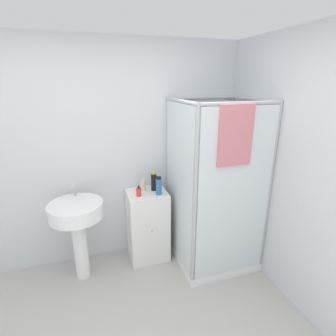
{
  "coord_description": "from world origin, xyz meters",
  "views": [
    {
      "loc": [
        -0.1,
        -1.22,
        2.06
      ],
      "look_at": [
        0.66,
        1.14,
        1.23
      ],
      "focal_mm": 28.0,
      "sensor_mm": 36.0,
      "label": 1
    }
  ],
  "objects_px": {
    "soap_dispenser": "(139,192)",
    "lotion_bottle_white": "(143,185)",
    "shampoo_bottle_blue": "(159,186)",
    "sink": "(77,221)",
    "shampoo_bottle_tall_black": "(154,181)"
  },
  "relations": [
    {
      "from": "soap_dispenser",
      "to": "lotion_bottle_white",
      "type": "height_order",
      "value": "lotion_bottle_white"
    },
    {
      "from": "shampoo_bottle_blue",
      "to": "soap_dispenser",
      "type": "bearing_deg",
      "value": 173.88
    },
    {
      "from": "sink",
      "to": "soap_dispenser",
      "type": "bearing_deg",
      "value": 4.86
    },
    {
      "from": "soap_dispenser",
      "to": "sink",
      "type": "bearing_deg",
      "value": -175.14
    },
    {
      "from": "soap_dispenser",
      "to": "shampoo_bottle_blue",
      "type": "xyz_separation_m",
      "value": [
        0.22,
        -0.02,
        0.05
      ]
    },
    {
      "from": "lotion_bottle_white",
      "to": "soap_dispenser",
      "type": "bearing_deg",
      "value": -120.86
    },
    {
      "from": "shampoo_bottle_tall_black",
      "to": "shampoo_bottle_blue",
      "type": "relative_size",
      "value": 1.07
    },
    {
      "from": "soap_dispenser",
      "to": "shampoo_bottle_tall_black",
      "type": "height_order",
      "value": "shampoo_bottle_tall_black"
    },
    {
      "from": "soap_dispenser",
      "to": "shampoo_bottle_tall_black",
      "type": "xyz_separation_m",
      "value": [
        0.2,
        0.11,
        0.06
      ]
    },
    {
      "from": "soap_dispenser",
      "to": "shampoo_bottle_tall_black",
      "type": "distance_m",
      "value": 0.24
    },
    {
      "from": "shampoo_bottle_blue",
      "to": "sink",
      "type": "bearing_deg",
      "value": -177.89
    },
    {
      "from": "soap_dispenser",
      "to": "shampoo_bottle_blue",
      "type": "relative_size",
      "value": 0.59
    },
    {
      "from": "shampoo_bottle_blue",
      "to": "lotion_bottle_white",
      "type": "bearing_deg",
      "value": 131.29
    },
    {
      "from": "lotion_bottle_white",
      "to": "shampoo_bottle_tall_black",
      "type": "bearing_deg",
      "value": -13.85
    },
    {
      "from": "sink",
      "to": "lotion_bottle_white",
      "type": "distance_m",
      "value": 0.8
    }
  ]
}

